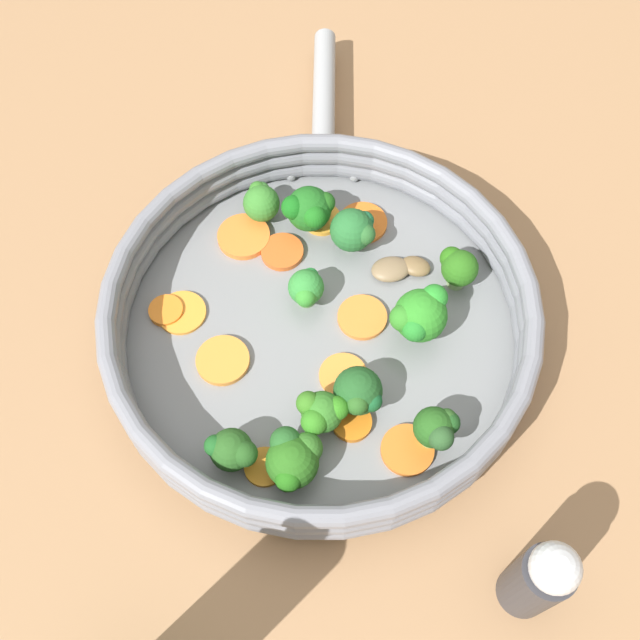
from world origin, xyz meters
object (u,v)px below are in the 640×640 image
carrot_slice_4 (343,375)px  carrot_slice_8 (322,219)px  carrot_slice_5 (407,450)px  broccoli_floret_7 (261,201)px  carrot_slice_9 (363,223)px  carrot_slice_11 (166,311)px  carrot_slice_3 (282,252)px  broccoli_floret_1 (321,413)px  carrot_slice_1 (362,317)px  broccoli_floret_3 (437,428)px  broccoli_floret_0 (306,288)px  mushroom_piece_1 (391,269)px  skillet (320,333)px  broccoli_floret_10 (354,230)px  carrot_slice_2 (182,313)px  broccoli_floret_4 (232,450)px  carrot_slice_6 (264,467)px  carrot_slice_10 (352,422)px  broccoli_floret_8 (458,266)px  broccoli_floret_6 (293,459)px  broccoli_floret_2 (420,315)px  salt_shaker (540,579)px  broccoli_floret_9 (309,209)px  mushroom_piece_0 (416,266)px  carrot_slice_0 (223,360)px  carrot_slice_7 (244,237)px

carrot_slice_4 → carrot_slice_8: size_ratio=1.13×
carrot_slice_5 → broccoli_floret_7: 0.25m
carrot_slice_9 → carrot_slice_11: (-0.17, 0.07, 0.00)m
carrot_slice_5 → carrot_slice_3: bearing=68.3°
broccoli_floret_1 → carrot_slice_1: bearing=19.5°
broccoli_floret_3 → broccoli_floret_0: bearing=77.2°
broccoli_floret_0 → mushroom_piece_1: bearing=-29.3°
skillet → broccoli_floret_10: (0.08, 0.03, 0.03)m
carrot_slice_9 → broccoli_floret_10: broccoli_floret_10 is taller
carrot_slice_2 → broccoli_floret_4: size_ratio=1.04×
carrot_slice_6 → mushroom_piece_1: 0.20m
skillet → carrot_slice_10: 0.09m
carrot_slice_3 → broccoli_floret_8: bearing=-61.3°
carrot_slice_8 → carrot_slice_9: size_ratio=0.78×
carrot_slice_5 → broccoli_floret_4: 0.13m
carrot_slice_4 → broccoli_floret_6: bearing=-166.9°
carrot_slice_3 → broccoli_floret_6: broccoli_floret_6 is taller
broccoli_floret_2 → carrot_slice_3: bearing=94.0°
broccoli_floret_3 → salt_shaker: size_ratio=0.43×
carrot_slice_3 → carrot_slice_8: carrot_slice_3 is taller
skillet → broccoli_floret_6: broccoli_floret_6 is taller
broccoli_floret_0 → broccoli_floret_1: size_ratio=0.86×
carrot_slice_5 → broccoli_floret_9: 0.22m
carrot_slice_5 → broccoli_floret_2: bearing=32.4°
broccoli_floret_10 → mushroom_piece_0: broccoli_floret_10 is taller
carrot_slice_4 → skillet: bearing=62.7°
skillet → broccoli_floret_2: (0.05, -0.06, 0.04)m
broccoli_floret_7 → carrot_slice_6: bearing=-138.1°
carrot_slice_0 → carrot_slice_1: bearing=-31.2°
carrot_slice_0 → broccoli_floret_3: bearing=-73.1°
broccoli_floret_2 → salt_shaker: bearing=-122.7°
broccoli_floret_9 → carrot_slice_6: bearing=-148.8°
carrot_slice_4 → carrot_slice_9: 0.15m
carrot_slice_7 → salt_shaker: size_ratio=0.44×
carrot_slice_10 → broccoli_floret_10: 0.16m
broccoli_floret_7 → broccoli_floret_2: bearing=-93.2°
broccoli_floret_0 → mushroom_piece_0: 0.10m
broccoli_floret_2 → broccoli_floret_6: (-0.15, 0.00, -0.01)m
skillet → carrot_slice_3: bearing=63.2°
carrot_slice_6 → broccoli_floret_3: size_ratio=0.67×
carrot_slice_9 → broccoli_floret_7: 0.09m
carrot_slice_1 → carrot_slice_7: size_ratio=0.89×
carrot_slice_4 → broccoli_floret_1: (-0.04, -0.01, 0.02)m
carrot_slice_1 → carrot_slice_0: bearing=148.8°
skillet → carrot_slice_4: (-0.02, -0.04, 0.01)m
carrot_slice_7 → broccoli_floret_1: (-0.09, -0.16, 0.02)m
broccoli_floret_1 → broccoli_floret_2: bearing=-4.7°
broccoli_floret_2 → carrot_slice_7: bearing=96.2°
carrot_slice_8 → carrot_slice_10: bearing=-133.8°
carrot_slice_1 → mushroom_piece_0: mushroom_piece_0 is taller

